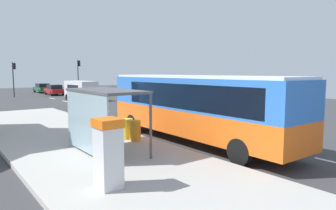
{
  "coord_description": "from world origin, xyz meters",
  "views": [
    {
      "loc": [
        -11.4,
        -10.58,
        3.37
      ],
      "look_at": [
        -1.0,
        2.99,
        1.5
      ],
      "focal_mm": 32.31,
      "sensor_mm": 36.0,
      "label": 1
    }
  ],
  "objects_px": {
    "bus": "(194,104)",
    "ticket_machine": "(108,153)",
    "recycling_bin_orange": "(135,131)",
    "bus_shelter": "(99,105)",
    "sedan_near": "(54,90)",
    "white_van": "(81,89)",
    "sedan_far": "(42,88)",
    "traffic_light_far_side": "(14,74)",
    "traffic_light_near_side": "(79,72)",
    "recycling_bin_yellow": "(128,128)"
  },
  "relations": [
    {
      "from": "bus",
      "to": "ticket_machine",
      "type": "distance_m",
      "value": 6.89
    },
    {
      "from": "recycling_bin_orange",
      "to": "bus_shelter",
      "type": "height_order",
      "value": "bus_shelter"
    },
    {
      "from": "sedan_near",
      "to": "white_van",
      "type": "bearing_deg",
      "value": -90.54
    },
    {
      "from": "ticket_machine",
      "to": "bus",
      "type": "bearing_deg",
      "value": 27.58
    },
    {
      "from": "sedan_far",
      "to": "traffic_light_far_side",
      "type": "height_order",
      "value": "traffic_light_far_side"
    },
    {
      "from": "sedan_far",
      "to": "ticket_machine",
      "type": "height_order",
      "value": "ticket_machine"
    },
    {
      "from": "ticket_machine",
      "to": "traffic_light_far_side",
      "type": "bearing_deg",
      "value": 82.82
    },
    {
      "from": "sedan_far",
      "to": "traffic_light_near_side",
      "type": "relative_size",
      "value": 0.86
    },
    {
      "from": "recycling_bin_yellow",
      "to": "traffic_light_near_side",
      "type": "bearing_deg",
      "value": 72.76
    },
    {
      "from": "sedan_near",
      "to": "bus_shelter",
      "type": "xyz_separation_m",
      "value": [
        -8.71,
        -34.38,
        1.31
      ]
    },
    {
      "from": "bus",
      "to": "sedan_far",
      "type": "distance_m",
      "value": 41.27
    },
    {
      "from": "white_van",
      "to": "traffic_light_near_side",
      "type": "relative_size",
      "value": 1.03
    },
    {
      "from": "recycling_bin_orange",
      "to": "traffic_light_near_side",
      "type": "bearing_deg",
      "value": 73.12
    },
    {
      "from": "traffic_light_far_side",
      "to": "bus_shelter",
      "type": "xyz_separation_m",
      "value": [
        -3.32,
        -33.69,
        -1.01
      ]
    },
    {
      "from": "sedan_near",
      "to": "traffic_light_near_side",
      "type": "bearing_deg",
      "value": -24.88
    },
    {
      "from": "white_van",
      "to": "recycling_bin_orange",
      "type": "height_order",
      "value": "white_van"
    },
    {
      "from": "sedan_far",
      "to": "sedan_near",
      "type": "bearing_deg",
      "value": -90.01
    },
    {
      "from": "white_van",
      "to": "recycling_bin_yellow",
      "type": "distance_m",
      "value": 23.1
    },
    {
      "from": "traffic_light_near_side",
      "to": "recycling_bin_yellow",
      "type": "bearing_deg",
      "value": -107.24
    },
    {
      "from": "white_van",
      "to": "recycling_bin_yellow",
      "type": "xyz_separation_m",
      "value": [
        -6.4,
        -22.19,
        -0.69
      ]
    },
    {
      "from": "recycling_bin_orange",
      "to": "recycling_bin_yellow",
      "type": "relative_size",
      "value": 1.0
    },
    {
      "from": "white_van",
      "to": "traffic_light_far_side",
      "type": "relative_size",
      "value": 1.14
    },
    {
      "from": "bus_shelter",
      "to": "recycling_bin_orange",
      "type": "bearing_deg",
      "value": 23.08
    },
    {
      "from": "sedan_near",
      "to": "sedan_far",
      "type": "distance_m",
      "value": 6.31
    },
    {
      "from": "traffic_light_near_side",
      "to": "bus_shelter",
      "type": "height_order",
      "value": "traffic_light_near_side"
    },
    {
      "from": "bus",
      "to": "ticket_machine",
      "type": "bearing_deg",
      "value": -152.42
    },
    {
      "from": "sedan_near",
      "to": "recycling_bin_orange",
      "type": "distance_m",
      "value": 34.06
    },
    {
      "from": "bus",
      "to": "traffic_light_near_side",
      "type": "relative_size",
      "value": 2.15
    },
    {
      "from": "bus_shelter",
      "to": "recycling_bin_yellow",
      "type": "bearing_deg",
      "value": 36.59
    },
    {
      "from": "sedan_near",
      "to": "recycling_bin_orange",
      "type": "bearing_deg",
      "value": -101.0
    },
    {
      "from": "white_van",
      "to": "ticket_machine",
      "type": "relative_size",
      "value": 2.72
    },
    {
      "from": "recycling_bin_orange",
      "to": "traffic_light_near_side",
      "type": "relative_size",
      "value": 0.18
    },
    {
      "from": "ticket_machine",
      "to": "traffic_light_near_side",
      "type": "bearing_deg",
      "value": 69.98
    },
    {
      "from": "bus",
      "to": "recycling_bin_yellow",
      "type": "bearing_deg",
      "value": 140.86
    },
    {
      "from": "recycling_bin_orange",
      "to": "recycling_bin_yellow",
      "type": "height_order",
      "value": "same"
    },
    {
      "from": "bus",
      "to": "sedan_near",
      "type": "relative_size",
      "value": 2.49
    },
    {
      "from": "sedan_near",
      "to": "traffic_light_near_side",
      "type": "height_order",
      "value": "traffic_light_near_side"
    },
    {
      "from": "bus",
      "to": "ticket_machine",
      "type": "xyz_separation_m",
      "value": [
        -6.07,
        -3.17,
        -0.67
      ]
    },
    {
      "from": "white_van",
      "to": "traffic_light_near_side",
      "type": "xyz_separation_m",
      "value": [
        3.3,
        9.06,
        2.06
      ]
    },
    {
      "from": "sedan_far",
      "to": "recycling_bin_orange",
      "type": "height_order",
      "value": "sedan_far"
    },
    {
      "from": "white_van",
      "to": "recycling_bin_orange",
      "type": "xyz_separation_m",
      "value": [
        -6.4,
        -22.89,
        -0.69
      ]
    },
    {
      "from": "white_van",
      "to": "sedan_far",
      "type": "xyz_separation_m",
      "value": [
        0.1,
        16.85,
        -0.55
      ]
    },
    {
      "from": "sedan_near",
      "to": "recycling_bin_yellow",
      "type": "relative_size",
      "value": 4.66
    },
    {
      "from": "bus",
      "to": "bus_shelter",
      "type": "height_order",
      "value": "bus"
    },
    {
      "from": "sedan_far",
      "to": "recycling_bin_yellow",
      "type": "bearing_deg",
      "value": -99.45
    },
    {
      "from": "sedan_far",
      "to": "traffic_light_near_side",
      "type": "xyz_separation_m",
      "value": [
        3.2,
        -7.79,
        2.62
      ]
    },
    {
      "from": "recycling_bin_yellow",
      "to": "bus_shelter",
      "type": "distance_m",
      "value": 3.11
    },
    {
      "from": "bus",
      "to": "recycling_bin_yellow",
      "type": "relative_size",
      "value": 11.61
    },
    {
      "from": "traffic_light_far_side",
      "to": "bus_shelter",
      "type": "height_order",
      "value": "traffic_light_far_side"
    },
    {
      "from": "ticket_machine",
      "to": "white_van",
      "type": "bearing_deg",
      "value": 69.97
    }
  ]
}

